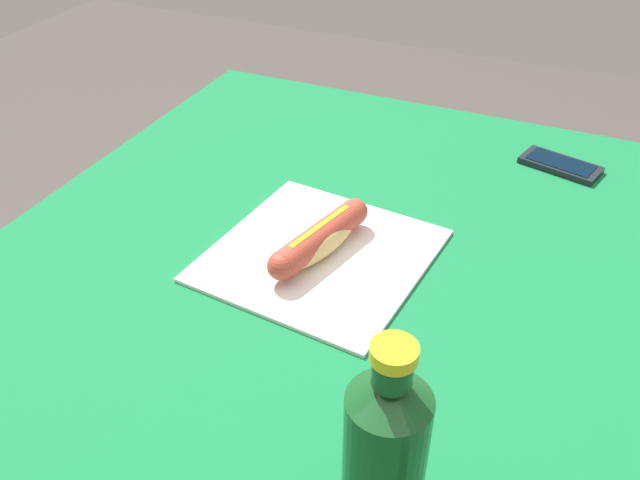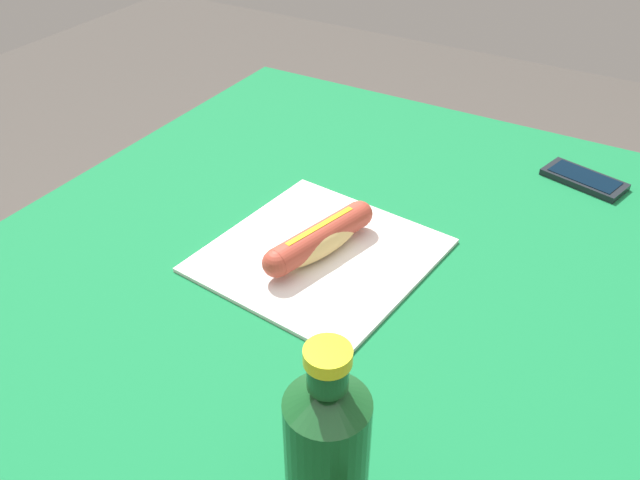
# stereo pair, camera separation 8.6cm
# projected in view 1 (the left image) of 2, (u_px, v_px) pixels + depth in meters

# --- Properties ---
(dining_table) EXTENTS (1.20, 0.97, 0.78)m
(dining_table) POSITION_uv_depth(u_px,v_px,m) (315.00, 338.00, 1.02)
(dining_table) COLOR brown
(dining_table) RESTS_ON ground
(paper_wrapper) EXTENTS (0.33, 0.32, 0.01)m
(paper_wrapper) POSITION_uv_depth(u_px,v_px,m) (320.00, 255.00, 0.97)
(paper_wrapper) COLOR silver
(paper_wrapper) RESTS_ON dining_table
(hot_dog) EXTENTS (0.20, 0.09, 0.05)m
(hot_dog) POSITION_uv_depth(u_px,v_px,m) (320.00, 239.00, 0.95)
(hot_dog) COLOR #DBB26B
(hot_dog) RESTS_ON paper_wrapper
(cell_phone) EXTENTS (0.09, 0.15, 0.01)m
(cell_phone) POSITION_uv_depth(u_px,v_px,m) (560.00, 165.00, 1.18)
(cell_phone) COLOR black
(cell_phone) RESTS_ON dining_table
(soda_bottle) EXTENTS (0.07, 0.07, 0.25)m
(soda_bottle) POSITION_uv_depth(u_px,v_px,m) (384.00, 463.00, 0.56)
(soda_bottle) COLOR #14471E
(soda_bottle) RESTS_ON dining_table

